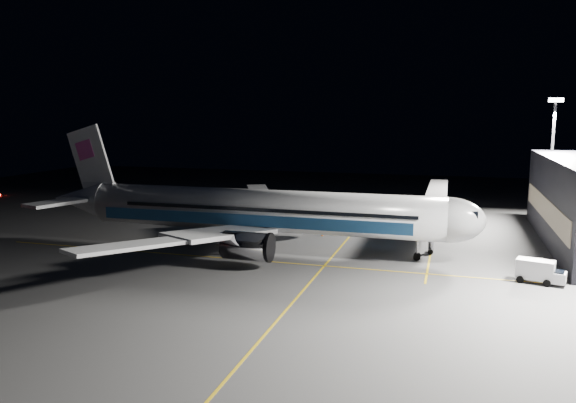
# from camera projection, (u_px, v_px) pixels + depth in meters

# --- Properties ---
(ground) EXTENTS (200.00, 200.00, 0.00)m
(ground) POSITION_uv_depth(u_px,v_px,m) (262.00, 249.00, 75.85)
(ground) COLOR #4C4C4F
(ground) RESTS_ON ground
(guide_line_main) EXTENTS (0.25, 80.00, 0.01)m
(guide_line_main) POSITION_uv_depth(u_px,v_px,m) (335.00, 254.00, 73.05)
(guide_line_main) COLOR gold
(guide_line_main) RESTS_ON ground
(guide_line_cross) EXTENTS (70.00, 0.25, 0.01)m
(guide_line_cross) POSITION_uv_depth(u_px,v_px,m) (246.00, 260.00, 70.17)
(guide_line_cross) COLOR gold
(guide_line_cross) RESTS_ON ground
(guide_line_side) EXTENTS (0.25, 40.00, 0.01)m
(guide_line_side) POSITION_uv_depth(u_px,v_px,m) (432.00, 243.00, 79.16)
(guide_line_side) COLOR gold
(guide_line_side) RESTS_ON ground
(airliner) EXTENTS (61.48, 54.22, 16.64)m
(airliner) POSITION_uv_depth(u_px,v_px,m) (254.00, 211.00, 75.35)
(airliner) COLOR silver
(airliner) RESTS_ON ground
(jet_bridge) EXTENTS (3.60, 34.40, 6.30)m
(jet_bridge) POSITION_uv_depth(u_px,v_px,m) (436.00, 203.00, 86.08)
(jet_bridge) COLOR #B2B2B7
(jet_bridge) RESTS_ON ground
(floodlight_mast_north) EXTENTS (2.40, 0.68, 20.70)m
(floodlight_mast_north) POSITION_uv_depth(u_px,v_px,m) (552.00, 148.00, 93.02)
(floodlight_mast_north) COLOR #59595E
(floodlight_mast_north) RESTS_ON ground
(service_truck) EXTENTS (5.26, 3.17, 2.52)m
(service_truck) POSITION_uv_depth(u_px,v_px,m) (540.00, 271.00, 60.33)
(service_truck) COLOR silver
(service_truck) RESTS_ON ground
(baggage_tug) EXTENTS (3.22, 2.91, 1.93)m
(baggage_tug) POSITION_uv_depth(u_px,v_px,m) (268.00, 215.00, 95.86)
(baggage_tug) COLOR black
(baggage_tug) RESTS_ON ground
(safety_cone_a) EXTENTS (0.35, 0.35, 0.53)m
(safety_cone_a) POSITION_uv_depth(u_px,v_px,m) (267.00, 227.00, 89.48)
(safety_cone_a) COLOR #DB5A09
(safety_cone_a) RESTS_ON ground
(safety_cone_b) EXTENTS (0.35, 0.35, 0.53)m
(safety_cone_b) POSITION_uv_depth(u_px,v_px,m) (322.00, 234.00, 83.79)
(safety_cone_b) COLOR #DB5A09
(safety_cone_b) RESTS_ON ground
(safety_cone_c) EXTENTS (0.43, 0.43, 0.64)m
(safety_cone_c) POSITION_uv_depth(u_px,v_px,m) (257.00, 230.00, 86.52)
(safety_cone_c) COLOR #DB5A09
(safety_cone_c) RESTS_ON ground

